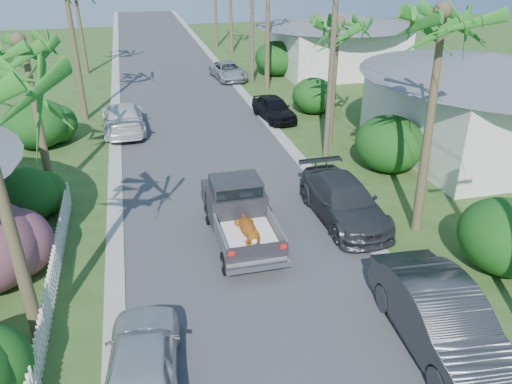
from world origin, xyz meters
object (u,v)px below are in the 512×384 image
object	(u,v)px
palm_r_a	(448,13)
house_right_far	(336,45)
palm_l_b	(22,41)
utility_pole_c	(252,18)
house_right_near	(480,108)
parked_car_rf	(274,108)
utility_pole_b	(332,62)
parked_car_rn	(441,320)
palm_r_b	(338,23)
parked_car_ln	(142,364)
pickup_truck	(238,210)
parked_car_rm	(344,201)
parked_car_rd	(228,71)
parked_car_lf	(123,118)

from	to	relation	value
palm_r_a	house_right_far	world-z (taller)	palm_r_a
palm_l_b	utility_pole_c	size ratio (longest dim) A/B	0.82
house_right_far	house_right_near	bearing A→B (deg)	-90.00
parked_car_rf	utility_pole_b	size ratio (longest dim) A/B	0.44
parked_car_rn	utility_pole_b	world-z (taller)	utility_pole_b
house_right_near	house_right_far	bearing A→B (deg)	90.00
palm_r_b	parked_car_ln	bearing A→B (deg)	-125.80
house_right_near	palm_r_b	bearing A→B (deg)	154.89
pickup_truck	parked_car_rm	distance (m)	4.05
parked_car_rd	house_right_near	world-z (taller)	house_right_near
parked_car_rd	house_right_far	world-z (taller)	house_right_far
parked_car_rd	palm_r_b	distance (m)	15.67
parked_car_rd	parked_car_lf	bearing A→B (deg)	-132.19
parked_car_ln	house_right_near	world-z (taller)	house_right_near
palm_r_b	house_right_near	size ratio (longest dim) A/B	0.80
parked_car_rf	house_right_near	world-z (taller)	house_right_near
parked_car_rm	palm_r_a	bearing A→B (deg)	-27.73
parked_car_rf	utility_pole_b	distance (m)	7.42
palm_r_a	utility_pole_b	size ratio (longest dim) A/B	0.97
parked_car_rn	parked_car_lf	world-z (taller)	parked_car_rn
pickup_truck	house_right_near	size ratio (longest dim) A/B	0.57
palm_r_a	parked_car_lf	bearing A→B (deg)	127.27
parked_car_rm	parked_car_rd	world-z (taller)	parked_car_rm
house_right_near	utility_pole_b	size ratio (longest dim) A/B	1.00
pickup_truck	parked_car_lf	size ratio (longest dim) A/B	0.96
palm_l_b	palm_r_a	size ratio (longest dim) A/B	0.85
parked_car_rd	parked_car_rf	bearing A→B (deg)	-90.81
parked_car_rf	house_right_near	bearing A→B (deg)	-48.10
pickup_truck	utility_pole_c	world-z (taller)	utility_pole_c
parked_car_lf	palm_r_b	bearing A→B (deg)	155.94
parked_car_ln	palm_r_b	xyz separation A→B (m)	(10.20, 14.14, 5.23)
parked_car_rm	utility_pole_b	size ratio (longest dim) A/B	0.58
parked_car_rd	parked_car_rn	bearing A→B (deg)	-95.31
utility_pole_c	parked_car_rn	bearing A→B (deg)	-93.88
utility_pole_b	utility_pole_c	bearing A→B (deg)	90.00
pickup_truck	parked_car_rd	xyz separation A→B (m)	(4.13, 22.51, -0.38)
parked_car_ln	utility_pole_b	world-z (taller)	utility_pole_b
palm_r_a	parked_car_rn	bearing A→B (deg)	-114.62
parked_car_rf	parked_car_rd	bearing A→B (deg)	87.05
palm_r_b	utility_pole_b	distance (m)	2.61
palm_r_a	house_right_far	xyz separation A→B (m)	(6.70, 24.00, -5.30)
palm_l_b	parked_car_rm	bearing A→B (deg)	-24.14
house_right_near	utility_pole_c	world-z (taller)	utility_pole_c
pickup_truck	palm_l_b	size ratio (longest dim) A/B	0.69
parked_car_rd	utility_pole_c	distance (m)	4.51
utility_pole_c	house_right_near	bearing A→B (deg)	-65.18
parked_car_rn	palm_r_b	world-z (taller)	palm_r_b
parked_car_ln	utility_pole_c	bearing A→B (deg)	-102.64
parked_car_rm	utility_pole_c	distance (m)	21.25
parked_car_rf	palm_l_b	bearing A→B (deg)	-154.66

